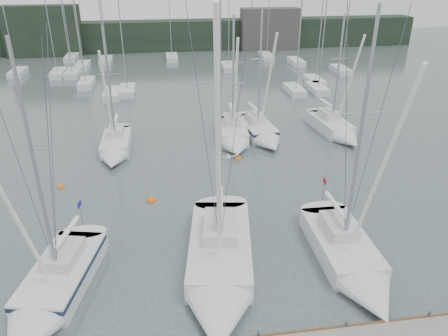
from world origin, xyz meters
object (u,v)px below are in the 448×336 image
(sailboat_near_left, at_px, (49,297))
(sailboat_near_right, at_px, (354,266))
(sailboat_near_center, at_px, (220,276))
(buoy_b, at_px, (238,159))
(sailboat_mid_d, at_px, (261,133))
(buoy_a, at_px, (151,201))
(sailboat_mid_b, at_px, (115,149))
(buoy_c, at_px, (61,187))
(sailboat_mid_c, at_px, (234,138))
(sailboat_mid_e, at_px, (337,130))

(sailboat_near_left, distance_m, sailboat_near_right, 15.47)
(sailboat_near_center, bearing_deg, buoy_b, 85.13)
(sailboat_near_left, relative_size, sailboat_mid_d, 1.12)
(sailboat_near_left, relative_size, buoy_a, 20.36)
(buoy_a, distance_m, buoy_b, 9.29)
(sailboat_near_left, height_order, buoy_a, sailboat_near_left)
(sailboat_near_center, xyz_separation_m, buoy_a, (-3.53, 9.16, -0.59))
(sailboat_mid_b, bearing_deg, buoy_b, -12.27)
(sailboat_near_left, bearing_deg, buoy_c, 110.58)
(sailboat_near_center, height_order, sailboat_mid_c, sailboat_near_center)
(buoy_b, distance_m, buoy_c, 14.00)
(sailboat_mid_d, bearing_deg, sailboat_near_right, -95.15)
(sailboat_near_right, bearing_deg, buoy_c, 145.11)
(sailboat_near_center, xyz_separation_m, buoy_b, (3.64, 15.07, -0.59))
(sailboat_near_center, xyz_separation_m, sailboat_near_right, (7.14, -0.19, -0.04))
(sailboat_near_left, height_order, sailboat_mid_e, sailboat_near_left)
(sailboat_mid_c, bearing_deg, sailboat_mid_e, 6.59)
(sailboat_mid_e, relative_size, buoy_c, 21.40)
(sailboat_mid_e, bearing_deg, sailboat_near_right, -115.28)
(sailboat_near_center, height_order, sailboat_mid_b, sailboat_near_center)
(sailboat_near_left, height_order, sailboat_mid_d, sailboat_near_left)
(sailboat_near_center, xyz_separation_m, buoy_c, (-10.04, 12.09, -0.59))
(sailboat_near_left, xyz_separation_m, sailboat_mid_c, (12.15, 18.56, 0.04))
(sailboat_mid_d, distance_m, sailboat_mid_e, 7.19)
(sailboat_mid_d, bearing_deg, buoy_b, -133.08)
(sailboat_near_center, relative_size, sailboat_mid_c, 1.47)
(sailboat_near_right, bearing_deg, sailboat_mid_e, 71.55)
(sailboat_mid_b, relative_size, sailboat_mid_e, 0.96)
(sailboat_mid_e, xyz_separation_m, buoy_c, (-23.74, -6.65, -0.56))
(sailboat_near_left, distance_m, sailboat_mid_e, 29.09)
(sailboat_near_left, height_order, sailboat_mid_b, sailboat_near_left)
(sailboat_near_left, relative_size, sailboat_mid_e, 1.16)
(sailboat_mid_d, height_order, sailboat_mid_e, sailboat_mid_d)
(sailboat_mid_e, xyz_separation_m, buoy_b, (-10.06, -3.68, -0.56))
(sailboat_mid_b, distance_m, buoy_b, 10.44)
(sailboat_near_right, bearing_deg, sailboat_near_center, 179.17)
(sailboat_mid_c, distance_m, sailboat_mid_e, 9.89)
(sailboat_mid_c, relative_size, sailboat_mid_e, 1.01)
(sailboat_mid_b, height_order, sailboat_mid_e, sailboat_mid_e)
(sailboat_mid_b, distance_m, sailboat_mid_e, 20.26)
(sailboat_near_right, bearing_deg, buoy_a, 139.43)
(sailboat_near_center, distance_m, buoy_b, 15.51)
(sailboat_near_left, bearing_deg, sailboat_mid_e, 53.46)
(sailboat_mid_e, bearing_deg, sailboat_mid_d, 171.73)
(sailboat_near_left, relative_size, sailboat_near_center, 0.78)
(sailboat_mid_c, bearing_deg, sailboat_near_center, -97.70)
(sailboat_near_center, distance_m, sailboat_mid_d, 20.09)
(sailboat_mid_d, bearing_deg, sailboat_near_left, -134.64)
(sailboat_near_right, relative_size, buoy_a, 21.86)
(sailboat_mid_e, bearing_deg, buoy_b, -166.08)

